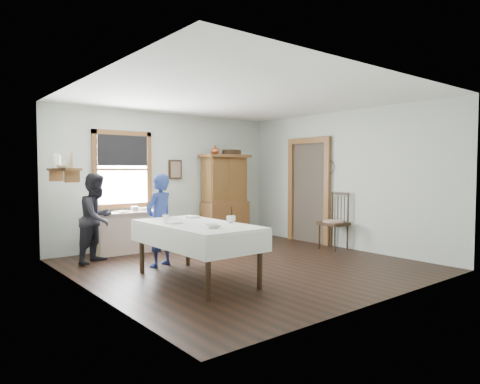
# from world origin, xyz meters

# --- Properties ---
(room) EXTENTS (5.01, 5.01, 2.70)m
(room) POSITION_xyz_m (0.00, 0.00, 1.35)
(room) COLOR black
(room) RESTS_ON ground
(window) EXTENTS (1.18, 0.07, 1.48)m
(window) POSITION_xyz_m (-1.00, 2.46, 1.64)
(window) COLOR white
(window) RESTS_ON room
(doorway) EXTENTS (0.09, 1.14, 2.22)m
(doorway) POSITION_xyz_m (2.46, 0.85, 1.16)
(doorway) COLOR #463C32
(doorway) RESTS_ON room
(wall_shelf) EXTENTS (0.24, 1.00, 0.44)m
(wall_shelf) POSITION_xyz_m (-2.37, 1.54, 1.57)
(wall_shelf) COLOR brown
(wall_shelf) RESTS_ON room
(framed_picture) EXTENTS (0.30, 0.04, 0.40)m
(framed_picture) POSITION_xyz_m (0.15, 2.46, 1.55)
(framed_picture) COLOR #352212
(framed_picture) RESTS_ON room
(rug_beater) EXTENTS (0.01, 0.27, 0.27)m
(rug_beater) POSITION_xyz_m (2.45, 0.30, 1.72)
(rug_beater) COLOR black
(rug_beater) RESTS_ON room
(work_counter) EXTENTS (1.37, 0.57, 0.77)m
(work_counter) POSITION_xyz_m (-0.98, 2.18, 0.38)
(work_counter) COLOR tan
(work_counter) RESTS_ON room
(china_hutch) EXTENTS (1.10, 0.53, 1.88)m
(china_hutch) POSITION_xyz_m (1.25, 2.21, 0.94)
(china_hutch) COLOR brown
(china_hutch) RESTS_ON room
(dining_table) EXTENTS (1.06, 2.01, 0.80)m
(dining_table) POSITION_xyz_m (-1.15, -0.34, 0.40)
(dining_table) COLOR white
(dining_table) RESTS_ON room
(spindle_chair) EXTENTS (0.52, 0.52, 1.11)m
(spindle_chair) POSITION_xyz_m (2.21, -0.02, 0.56)
(spindle_chair) COLOR #352212
(spindle_chair) RESTS_ON room
(pail) EXTENTS (0.39, 0.39, 0.32)m
(pail) POSITION_xyz_m (0.63, 2.03, 0.16)
(pail) COLOR #96999E
(pail) RESTS_ON room
(wicker_basket) EXTENTS (0.38, 0.33, 0.19)m
(wicker_basket) POSITION_xyz_m (1.06, 1.76, 0.09)
(wicker_basket) COLOR #A4864A
(wicker_basket) RESTS_ON room
(woman_blue) EXTENTS (0.58, 0.48, 1.37)m
(woman_blue) POSITION_xyz_m (-1.13, 0.77, 0.69)
(woman_blue) COLOR navy
(woman_blue) RESTS_ON room
(figure_dark) EXTENTS (0.85, 0.81, 1.38)m
(figure_dark) POSITION_xyz_m (-1.80, 1.68, 0.69)
(figure_dark) COLOR black
(figure_dark) RESTS_ON room
(table_cup_a) EXTENTS (0.15, 0.15, 0.10)m
(table_cup_a) POSITION_xyz_m (-0.73, -0.59, 0.85)
(table_cup_a) COLOR white
(table_cup_a) RESTS_ON dining_table
(table_cup_b) EXTENTS (0.13, 0.13, 0.09)m
(table_cup_b) POSITION_xyz_m (-1.36, 0.15, 0.85)
(table_cup_b) COLOR white
(table_cup_b) RESTS_ON dining_table
(table_bowl) EXTENTS (0.31, 0.31, 0.06)m
(table_bowl) POSITION_xyz_m (-1.23, -0.88, 0.83)
(table_bowl) COLOR white
(table_bowl) RESTS_ON dining_table
(counter_book) EXTENTS (0.18, 0.22, 0.02)m
(counter_book) POSITION_xyz_m (-1.26, 2.13, 0.78)
(counter_book) COLOR #7F6654
(counter_book) RESTS_ON work_counter
(counter_bowl) EXTENTS (0.23, 0.23, 0.06)m
(counter_bowl) POSITION_xyz_m (-0.74, 2.17, 0.80)
(counter_bowl) COLOR white
(counter_bowl) RESTS_ON work_counter
(shelf_bowl) EXTENTS (0.22, 0.22, 0.05)m
(shelf_bowl) POSITION_xyz_m (-2.37, 1.55, 1.60)
(shelf_bowl) COLOR white
(shelf_bowl) RESTS_ON wall_shelf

